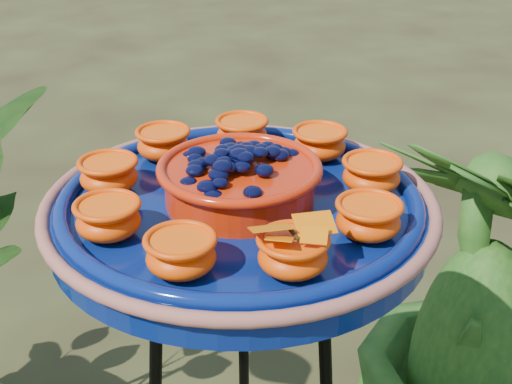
# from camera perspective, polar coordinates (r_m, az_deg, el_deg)

# --- Properties ---
(feeder_dish) EXTENTS (0.58, 0.58, 0.12)m
(feeder_dish) POSITION_cam_1_polar(r_m,az_deg,el_deg) (0.94, -1.29, -0.84)
(feeder_dish) COLOR #071856
(feeder_dish) RESTS_ON tripod_stand
(shrub_back_right) EXTENTS (0.72, 0.72, 0.94)m
(shrub_back_right) POSITION_cam_1_polar(r_m,az_deg,el_deg) (1.70, 17.33, -10.38)
(shrub_back_right) COLOR #194412
(shrub_back_right) RESTS_ON ground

